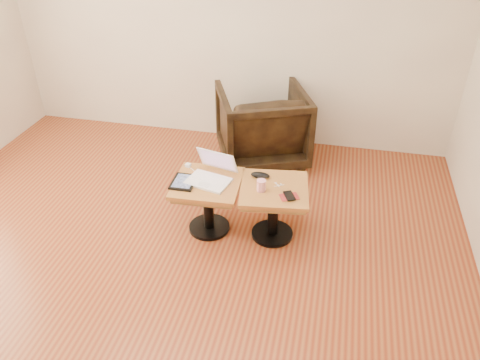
% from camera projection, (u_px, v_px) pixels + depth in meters
% --- Properties ---
extents(room_shell, '(4.52, 4.52, 2.71)m').
position_uv_depth(room_shell, '(130.00, 102.00, 2.56)').
color(room_shell, maroon).
rests_on(room_shell, ground).
extents(side_table_left, '(0.52, 0.52, 0.45)m').
position_uv_depth(side_table_left, '(208.00, 194.00, 3.59)').
color(side_table_left, black).
rests_on(side_table_left, ground).
extents(side_table_right, '(0.56, 0.56, 0.45)m').
position_uv_depth(side_table_right, '(274.00, 200.00, 3.52)').
color(side_table_right, black).
rests_on(side_table_right, ground).
extents(laptop, '(0.38, 0.37, 0.21)m').
position_uv_depth(laptop, '(211.00, 174.00, 3.53)').
color(laptop, white).
rests_on(laptop, side_table_left).
extents(tablet, '(0.18, 0.23, 0.02)m').
position_uv_depth(tablet, '(184.00, 182.00, 3.51)').
color(tablet, black).
rests_on(tablet, side_table_left).
extents(charging_adapter, '(0.05, 0.05, 0.02)m').
position_uv_depth(charging_adapter, '(188.00, 165.00, 3.70)').
color(charging_adapter, white).
rests_on(charging_adapter, side_table_left).
extents(glasses_case, '(0.15, 0.07, 0.05)m').
position_uv_depth(glasses_case, '(260.00, 175.00, 3.56)').
color(glasses_case, black).
rests_on(glasses_case, side_table_right).
extents(striped_cup, '(0.09, 0.09, 0.09)m').
position_uv_depth(striped_cup, '(261.00, 185.00, 3.41)').
color(striped_cup, '#F34562').
rests_on(striped_cup, side_table_right).
extents(earbuds_tangle, '(0.07, 0.05, 0.01)m').
position_uv_depth(earbuds_tangle, '(278.00, 184.00, 3.49)').
color(earbuds_tangle, white).
rests_on(earbuds_tangle, side_table_right).
extents(phone_on_sleeve, '(0.16, 0.14, 0.02)m').
position_uv_depth(phone_on_sleeve, '(289.00, 196.00, 3.35)').
color(phone_on_sleeve, maroon).
rests_on(phone_on_sleeve, side_table_right).
extents(armchair, '(1.05, 1.06, 0.74)m').
position_uv_depth(armchair, '(262.00, 126.00, 4.49)').
color(armchair, black).
rests_on(armchair, ground).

